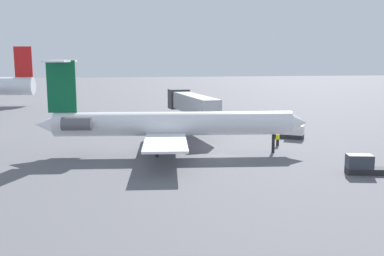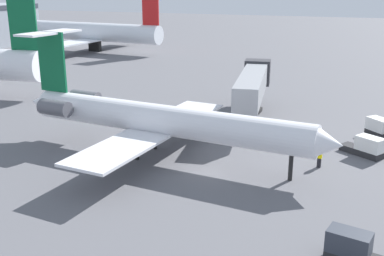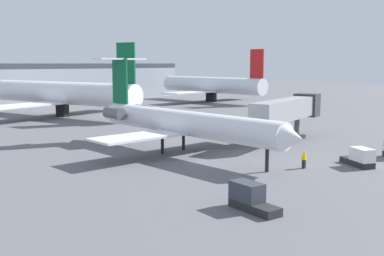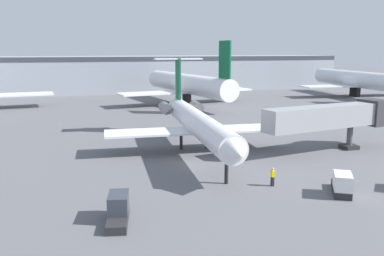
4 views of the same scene
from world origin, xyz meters
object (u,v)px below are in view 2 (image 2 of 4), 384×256
object	(u,v)px
regional_jet	(155,118)
jet_bridge	(253,83)
ground_crew_marshaller	(319,158)
parked_airliner_east_mid	(95,32)
baggage_tug_trailing	(354,250)
baggage_tug_spare	(366,147)
baggage_tug_lead	(381,129)

from	to	relation	value
regional_jet	jet_bridge	world-z (taller)	regional_jet
ground_crew_marshaller	parked_airliner_east_mid	xyz separation A→B (m)	(56.01, 57.08, 3.54)
jet_bridge	parked_airliner_east_mid	bearing A→B (deg)	48.27
regional_jet	ground_crew_marshaller	bearing A→B (deg)	-80.69
jet_bridge	baggage_tug_trailing	size ratio (longest dim) A/B	4.21
jet_bridge	parked_airliner_east_mid	xyz separation A→B (m)	(42.73, 47.91, 0.17)
baggage_tug_trailing	baggage_tug_spare	distance (m)	18.70
jet_bridge	baggage_tug_spare	world-z (taller)	jet_bridge
jet_bridge	ground_crew_marshaller	size ratio (longest dim) A/B	10.48
regional_jet	baggage_tug_trailing	size ratio (longest dim) A/B	7.50
jet_bridge	regional_jet	bearing A→B (deg)	161.38
jet_bridge	baggage_tug_trailing	xyz separation A→B (m)	(-27.49, -12.60, -3.39)
ground_crew_marshaller	baggage_tug_spare	xyz separation A→B (m)	(4.49, -3.74, -0.02)
regional_jet	baggage_tug_lead	world-z (taller)	regional_jet
ground_crew_marshaller	baggage_tug_lead	bearing A→B (deg)	-24.83
parked_airliner_east_mid	regional_jet	bearing A→B (deg)	-143.86
baggage_tug_trailing	jet_bridge	bearing A→B (deg)	24.63
baggage_tug_lead	baggage_tug_trailing	world-z (taller)	same
ground_crew_marshaller	baggage_tug_spare	bearing A→B (deg)	-39.80
parked_airliner_east_mid	baggage_tug_lead	bearing A→B (deg)	-125.95
regional_jet	parked_airliner_east_mid	bearing A→B (deg)	36.14
ground_crew_marshaller	baggage_tug_lead	xyz separation A→B (m)	(10.94, -5.06, -0.02)
baggage_tug_trailing	parked_airliner_east_mid	world-z (taller)	parked_airliner_east_mid
jet_bridge	baggage_tug_trailing	distance (m)	30.43
regional_jet	baggage_tug_lead	bearing A→B (deg)	-55.70
baggage_tug_spare	parked_airliner_east_mid	world-z (taller)	parked_airliner_east_mid
regional_jet	baggage_tug_trailing	distance (m)	21.63
ground_crew_marshaller	baggage_tug_spare	distance (m)	5.84
baggage_tug_spare	ground_crew_marshaller	bearing A→B (deg)	140.20
regional_jet	baggage_tug_trailing	world-z (taller)	regional_jet
baggage_tug_lead	parked_airliner_east_mid	xyz separation A→B (m)	(45.07, 62.14, 3.56)
baggage_tug_lead	ground_crew_marshaller	bearing A→B (deg)	155.17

